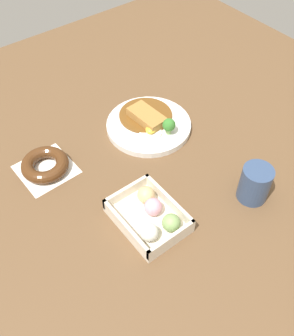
# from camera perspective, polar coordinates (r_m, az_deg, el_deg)

# --- Properties ---
(ground_plane) EXTENTS (1.60, 1.60, 0.00)m
(ground_plane) POSITION_cam_1_polar(r_m,az_deg,el_deg) (1.01, 1.58, -0.02)
(ground_plane) COLOR brown
(curry_plate) EXTENTS (0.24, 0.24, 0.07)m
(curry_plate) POSITION_cam_1_polar(r_m,az_deg,el_deg) (1.11, 0.28, 6.56)
(curry_plate) COLOR white
(curry_plate) RESTS_ON ground_plane
(donut_box) EXTENTS (0.17, 0.13, 0.05)m
(donut_box) POSITION_cam_1_polar(r_m,az_deg,el_deg) (0.89, 0.56, -7.08)
(donut_box) COLOR beige
(donut_box) RESTS_ON ground_plane
(chocolate_ring_donut) EXTENTS (0.14, 0.14, 0.04)m
(chocolate_ring_donut) POSITION_cam_1_polar(r_m,az_deg,el_deg) (1.03, -14.78, 0.43)
(chocolate_ring_donut) COLOR white
(chocolate_ring_donut) RESTS_ON ground_plane
(coffee_mug) EXTENTS (0.07, 0.07, 0.09)m
(coffee_mug) POSITION_cam_1_polar(r_m,az_deg,el_deg) (0.95, 15.59, -2.24)
(coffee_mug) COLOR #33476B
(coffee_mug) RESTS_ON ground_plane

